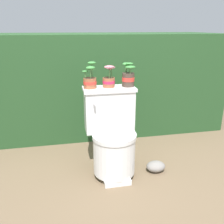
{
  "coord_description": "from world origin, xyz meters",
  "views": [
    {
      "loc": [
        -0.42,
        -1.97,
        1.3
      ],
      "look_at": [
        0.0,
        0.08,
        0.58
      ],
      "focal_mm": 40.0,
      "sensor_mm": 36.0,
      "label": 1
    }
  ],
  "objects_px": {
    "toilet": "(112,135)",
    "garden_stone": "(156,166)",
    "potted_plant_left": "(90,80)",
    "potted_plant_middle": "(128,77)",
    "potted_plant_midleft": "(109,80)"
  },
  "relations": [
    {
      "from": "potted_plant_middle",
      "to": "garden_stone",
      "type": "relative_size",
      "value": 1.23
    },
    {
      "from": "potted_plant_midleft",
      "to": "potted_plant_middle",
      "type": "distance_m",
      "value": 0.18
    },
    {
      "from": "potted_plant_middle",
      "to": "garden_stone",
      "type": "xyz_separation_m",
      "value": [
        0.22,
        -0.24,
        -0.81
      ]
    },
    {
      "from": "potted_plant_midleft",
      "to": "garden_stone",
      "type": "height_order",
      "value": "potted_plant_midleft"
    },
    {
      "from": "potted_plant_midleft",
      "to": "garden_stone",
      "type": "xyz_separation_m",
      "value": [
        0.4,
        -0.25,
        -0.8
      ]
    },
    {
      "from": "potted_plant_left",
      "to": "potted_plant_middle",
      "type": "xyz_separation_m",
      "value": [
        0.35,
        -0.01,
        0.02
      ]
    },
    {
      "from": "potted_plant_middle",
      "to": "potted_plant_midleft",
      "type": "bearing_deg",
      "value": 177.57
    },
    {
      "from": "potted_plant_left",
      "to": "potted_plant_midleft",
      "type": "relative_size",
      "value": 1.15
    },
    {
      "from": "potted_plant_middle",
      "to": "potted_plant_left",
      "type": "bearing_deg",
      "value": 178.92
    },
    {
      "from": "potted_plant_midleft",
      "to": "potted_plant_middle",
      "type": "xyz_separation_m",
      "value": [
        0.18,
        -0.01,
        0.02
      ]
    },
    {
      "from": "potted_plant_middle",
      "to": "garden_stone",
      "type": "bearing_deg",
      "value": -48.06
    },
    {
      "from": "toilet",
      "to": "potted_plant_left",
      "type": "xyz_separation_m",
      "value": [
        -0.17,
        0.15,
        0.49
      ]
    },
    {
      "from": "potted_plant_left",
      "to": "potted_plant_midleft",
      "type": "distance_m",
      "value": 0.17
    },
    {
      "from": "toilet",
      "to": "garden_stone",
      "type": "relative_size",
      "value": 4.33
    },
    {
      "from": "toilet",
      "to": "potted_plant_middle",
      "type": "bearing_deg",
      "value": 38.91
    }
  ]
}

